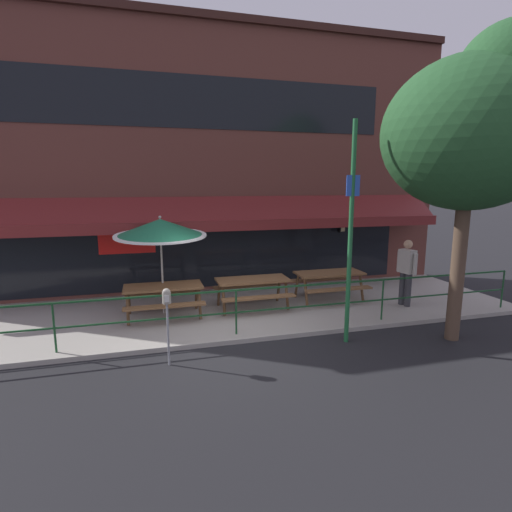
% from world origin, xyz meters
% --- Properties ---
extents(ground_plane, '(120.00, 120.00, 0.00)m').
position_xyz_m(ground_plane, '(0.00, 0.00, 0.00)').
color(ground_plane, black).
extents(patio_deck, '(15.00, 4.00, 0.10)m').
position_xyz_m(patio_deck, '(0.00, 2.00, 0.05)').
color(patio_deck, '#9E998E').
rests_on(patio_deck, ground).
extents(restaurant_building, '(15.00, 1.60, 7.70)m').
position_xyz_m(restaurant_building, '(0.00, 4.22, 3.82)').
color(restaurant_building, brown).
rests_on(restaurant_building, ground).
extents(patio_railing, '(13.84, 0.04, 0.97)m').
position_xyz_m(patio_railing, '(0.00, 0.30, 0.80)').
color(patio_railing, '#194723').
rests_on(patio_railing, patio_deck).
extents(picnic_table_left, '(1.80, 1.42, 0.76)m').
position_xyz_m(picnic_table_left, '(-1.40, 1.82, 0.71)').
color(picnic_table_left, brown).
rests_on(picnic_table_left, patio_deck).
extents(picnic_table_centre, '(1.80, 1.42, 0.76)m').
position_xyz_m(picnic_table_centre, '(0.78, 1.92, 0.71)').
color(picnic_table_centre, brown).
rests_on(picnic_table_centre, patio_deck).
extents(picnic_table_right, '(1.80, 1.42, 0.76)m').
position_xyz_m(picnic_table_right, '(2.97, 2.10, 0.71)').
color(picnic_table_right, brown).
rests_on(picnic_table_right, patio_deck).
extents(patio_umbrella_left, '(2.14, 2.14, 2.38)m').
position_xyz_m(patio_umbrella_left, '(-1.40, 2.10, 2.18)').
color(patio_umbrella_left, '#B7B2A8').
rests_on(patio_umbrella_left, patio_deck).
extents(pedestrian_walking, '(0.32, 0.61, 1.71)m').
position_xyz_m(pedestrian_walking, '(4.64, 1.11, 1.06)').
color(pedestrian_walking, '#333338').
rests_on(pedestrian_walking, patio_deck).
extents(parking_meter_near, '(0.15, 0.16, 1.42)m').
position_xyz_m(parking_meter_near, '(-1.43, -0.58, 1.15)').
color(parking_meter_near, gray).
rests_on(parking_meter_near, ground).
extents(street_sign_pole, '(0.28, 0.09, 4.41)m').
position_xyz_m(street_sign_pole, '(2.15, -0.45, 2.26)').
color(street_sign_pole, '#1E6033').
rests_on(street_sign_pole, ground).
extents(street_tree_curbside, '(3.43, 3.09, 6.11)m').
position_xyz_m(street_tree_curbside, '(4.46, -0.97, 4.32)').
color(street_tree_curbside, brown).
rests_on(street_tree_curbside, ground).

